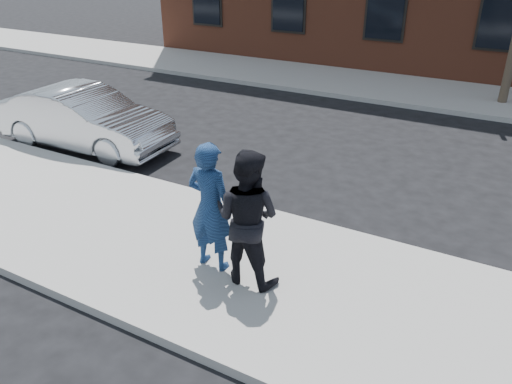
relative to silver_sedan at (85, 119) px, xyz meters
The scene contains 8 objects.
ground 4.76m from the silver_sedan, 31.65° to the right, with size 100.00×100.00×0.00m, color black.
near_sidewalk 4.88m from the silver_sedan, 34.17° to the right, with size 50.00×3.50×0.15m, color #989590.
near_curb 4.16m from the silver_sedan, 12.91° to the right, with size 50.00×0.10×0.15m, color #999691.
far_sidewalk 9.67m from the silver_sedan, 65.49° to the left, with size 50.00×3.50×0.15m, color #989590.
far_curb 8.08m from the silver_sedan, 60.17° to the left, with size 50.00×0.10×0.15m, color #999691.
silver_sedan is the anchor object (origin of this frame).
man_hoodie 6.21m from the silver_sedan, 27.34° to the right, with size 0.72×0.52×1.97m.
man_peacoat 6.78m from the silver_sedan, 25.18° to the right, with size 0.98×0.77×1.99m.
Camera 1 is at (5.09, -5.53, 4.53)m, focal length 35.00 mm.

